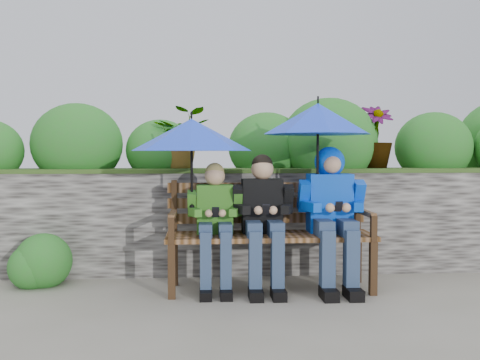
{
  "coord_description": "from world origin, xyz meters",
  "views": [
    {
      "loc": [
        -0.32,
        -4.5,
        1.19
      ],
      "look_at": [
        0.0,
        0.1,
        0.95
      ],
      "focal_mm": 40.0,
      "sensor_mm": 36.0,
      "label": 1
    }
  ],
  "objects": [
    {
      "name": "boy_right",
      "position": [
        0.8,
        0.04,
        0.73
      ],
      "size": [
        0.57,
        0.69,
        1.24
      ],
      "color": "blue",
      "rests_on": "ground"
    },
    {
      "name": "boy_middle",
      "position": [
        0.2,
        0.03,
        0.66
      ],
      "size": [
        0.52,
        0.61,
        1.17
      ],
      "color": "black",
      "rests_on": "ground"
    },
    {
      "name": "boy_left",
      "position": [
        -0.22,
        0.04,
        0.62
      ],
      "size": [
        0.47,
        0.54,
        1.1
      ],
      "color": "#2D5E1B",
      "rests_on": "ground"
    },
    {
      "name": "garden_backdrop",
      "position": [
        -0.03,
        1.58,
        0.65
      ],
      "size": [
        8.03,
        2.85,
        1.87
      ],
      "color": "#302D2A",
      "rests_on": "ground"
    },
    {
      "name": "ground",
      "position": [
        0.0,
        0.0,
        0.0
      ],
      "size": [
        60.0,
        60.0,
        0.0
      ],
      "primitive_type": "plane",
      "color": "slate",
      "rests_on": "ground"
    },
    {
      "name": "park_bench",
      "position": [
        0.26,
        0.12,
        0.54
      ],
      "size": [
        1.78,
        0.52,
        0.94
      ],
      "color": "#362313",
      "rests_on": "ground"
    },
    {
      "name": "umbrella_left",
      "position": [
        -0.41,
        0.05,
        1.34
      ],
      "size": [
        1.02,
        1.02,
        0.83
      ],
      "color": "blue",
      "rests_on": "ground"
    },
    {
      "name": "umbrella_right",
      "position": [
        0.67,
        0.06,
        1.48
      ],
      "size": [
        0.94,
        0.94,
        0.95
      ],
      "color": "blue",
      "rests_on": "ground"
    }
  ]
}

